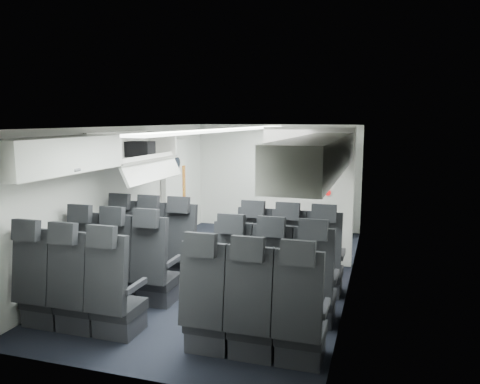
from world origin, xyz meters
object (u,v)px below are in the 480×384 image
Objects in this scene: boarding_door at (175,189)px; flight_attendant at (273,199)px; seat_row_rear at (160,305)px; galley_unit at (321,187)px; seat_row_front at (220,256)px; carry_on_bag at (140,149)px; seat_row_mid at (195,277)px.

flight_attendant is at bearing 2.43° from boarding_door.
galley_unit is (0.95, 5.05, 0.55)m from seat_row_rear.
seat_row_rear is (0.00, -1.80, 0.00)m from seat_row_front.
boarding_door is at bearing 95.75° from carry_on_bag.
boarding_door is (-1.64, 3.89, 0.55)m from seat_row_rear.
seat_row_front is 2.06m from carry_on_bag.
carry_on_bag reaches higher than galley_unit.
seat_row_mid is 1.96× the size of flight_attendant.
carry_on_bag reaches higher than seat_row_front.
carry_on_bag is at bearing 136.35° from seat_row_mid.
seat_row_mid is at bearing -45.06° from carry_on_bag.
seat_row_mid is 1.00× the size of seat_row_rear.
seat_row_mid and seat_row_rear have the same top height.
seat_row_mid is 3.45m from boarding_door.
seat_row_rear is at bearing -100.65° from galley_unit.
seat_row_rear is 1.96× the size of flight_attendant.
seat_row_mid is 8.63× the size of carry_on_bag.
seat_row_front and seat_row_mid have the same top height.
seat_row_front is 1.96× the size of flight_attendant.
seat_row_front and seat_row_rear have the same top height.
flight_attendant is at bearing 86.70° from seat_row_rear.
seat_row_front is at bearing 90.00° from seat_row_rear.
carry_on_bag is (-1.44, 0.47, 1.41)m from seat_row_front.
carry_on_bag is at bearing 122.32° from seat_row_rear.
carry_on_bag reaches higher than seat_row_mid.
seat_row_front is at bearing -51.84° from boarding_door.
seat_row_rear is at bearing -67.13° from boarding_door.
galley_unit is at bearing -34.97° from flight_attendant.
boarding_door is 1.87m from flight_attendant.
seat_row_front is 1.80m from seat_row_rear.
seat_row_rear is 8.63× the size of carry_on_bag.
flight_attendant is 2.56m from carry_on_bag.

